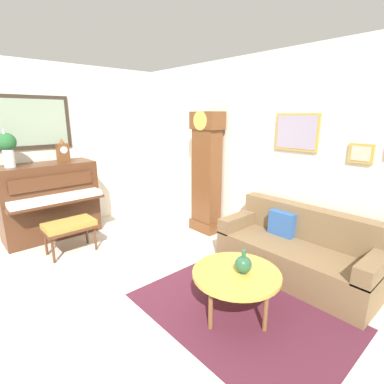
% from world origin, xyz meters
% --- Properties ---
extents(ground_plane, '(6.40, 6.00, 0.10)m').
position_xyz_m(ground_plane, '(0.00, 0.00, -0.05)').
color(ground_plane, beige).
extents(wall_left, '(0.13, 4.90, 2.80)m').
position_xyz_m(wall_left, '(-2.60, 0.00, 1.41)').
color(wall_left, silver).
rests_on(wall_left, ground_plane).
extents(wall_back, '(5.30, 0.13, 2.80)m').
position_xyz_m(wall_back, '(0.02, 2.40, 1.40)').
color(wall_back, silver).
rests_on(wall_back, ground_plane).
extents(area_rug, '(2.10, 1.50, 0.01)m').
position_xyz_m(area_rug, '(1.11, 0.86, 0.00)').
color(area_rug, '#4C1E2D').
rests_on(area_rug, ground_plane).
extents(piano, '(0.87, 1.44, 1.22)m').
position_xyz_m(piano, '(-2.23, 0.06, 0.62)').
color(piano, '#4C2B19').
rests_on(piano, ground_plane).
extents(piano_bench, '(0.42, 0.70, 0.48)m').
position_xyz_m(piano_bench, '(-1.40, 0.06, 0.41)').
color(piano_bench, '#4C2B19').
rests_on(piano_bench, ground_plane).
extents(grandfather_clock, '(0.52, 0.34, 2.03)m').
position_xyz_m(grandfather_clock, '(-0.71, 2.14, 0.96)').
color(grandfather_clock, brown).
rests_on(grandfather_clock, ground_plane).
extents(couch, '(1.90, 0.80, 0.84)m').
position_xyz_m(couch, '(1.11, 1.96, 0.31)').
color(couch, brown).
rests_on(couch, ground_plane).
extents(coffee_table, '(0.88, 0.88, 0.46)m').
position_xyz_m(coffee_table, '(1.08, 0.81, 0.43)').
color(coffee_table, gold).
rests_on(coffee_table, ground_plane).
extents(mantel_clock, '(0.13, 0.18, 0.38)m').
position_xyz_m(mantel_clock, '(-2.23, 0.35, 1.39)').
color(mantel_clock, brown).
rests_on(mantel_clock, piano).
extents(flower_vase, '(0.26, 0.26, 0.58)m').
position_xyz_m(flower_vase, '(-2.23, -0.41, 1.53)').
color(flower_vase, silver).
rests_on(flower_vase, piano).
extents(green_jug, '(0.17, 0.17, 0.24)m').
position_xyz_m(green_jug, '(1.12, 0.86, 0.54)').
color(green_jug, '#234C33').
rests_on(green_jug, coffee_table).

